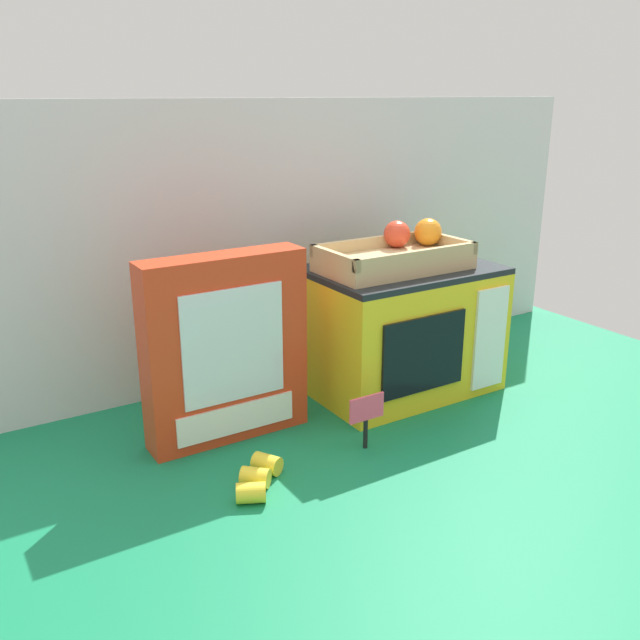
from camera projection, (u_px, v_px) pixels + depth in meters
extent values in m
plane|color=#147A4C|center=(344.00, 406.00, 1.37)|extent=(1.70, 1.70, 0.00)
cube|color=silver|center=(281.00, 240.00, 1.48)|extent=(1.61, 0.03, 0.59)
cube|color=yellow|center=(400.00, 331.00, 1.43)|extent=(0.37, 0.25, 0.25)
cube|color=black|center=(402.00, 270.00, 1.39)|extent=(0.37, 0.25, 0.01)
cube|color=black|center=(424.00, 355.00, 1.30)|extent=(0.19, 0.01, 0.15)
cube|color=white|center=(490.00, 338.00, 1.39)|extent=(0.08, 0.01, 0.21)
cube|color=tan|center=(394.00, 263.00, 1.36)|extent=(0.29, 0.16, 0.03)
cube|color=tan|center=(418.00, 257.00, 1.29)|extent=(0.29, 0.01, 0.02)
cube|color=tan|center=(372.00, 243.00, 1.41)|extent=(0.29, 0.01, 0.02)
cube|color=tan|center=(334.00, 258.00, 1.28)|extent=(0.01, 0.16, 0.02)
cube|color=tan|center=(449.00, 242.00, 1.42)|extent=(0.01, 0.16, 0.02)
sphere|color=orange|center=(428.00, 232.00, 1.43)|extent=(0.06, 0.06, 0.06)
sphere|color=#E04228|center=(397.00, 234.00, 1.42)|extent=(0.06, 0.06, 0.06)
cube|color=red|center=(226.00, 349.00, 1.21)|extent=(0.29, 0.07, 0.34)
cube|color=silver|center=(234.00, 346.00, 1.17)|extent=(0.19, 0.00, 0.20)
cube|color=white|center=(237.00, 419.00, 1.22)|extent=(0.22, 0.00, 0.05)
cylinder|color=black|center=(365.00, 433.00, 1.21)|extent=(0.01, 0.01, 0.06)
cube|color=#F44C6B|center=(367.00, 408.00, 1.19)|extent=(0.07, 0.00, 0.05)
cylinder|color=yellow|center=(267.00, 464.00, 1.13)|extent=(0.05, 0.05, 0.03)
cylinder|color=yellow|center=(255.00, 477.00, 1.09)|extent=(0.05, 0.05, 0.03)
cylinder|color=yellow|center=(251.00, 493.00, 1.05)|extent=(0.05, 0.05, 0.03)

